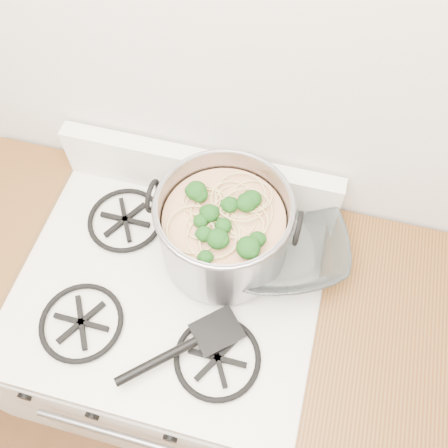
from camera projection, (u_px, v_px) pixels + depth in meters
The scene contains 5 objects.
gas_range at pixel (181, 343), 1.66m from camera, with size 0.76×0.66×0.92m.
counter_left at pixel (40, 303), 1.71m from camera, with size 0.25×0.65×0.92m.
stock_pot at pixel (224, 229), 1.20m from camera, with size 0.36×0.33×0.22m.
spatula at pixel (217, 330), 1.17m from camera, with size 0.29×0.31×0.02m, color black, non-canonical shape.
glass_bowl at pixel (281, 246), 1.28m from camera, with size 0.13×0.13×0.03m, color white.
Camera 1 is at (0.27, 0.80, 2.06)m, focal length 40.00 mm.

